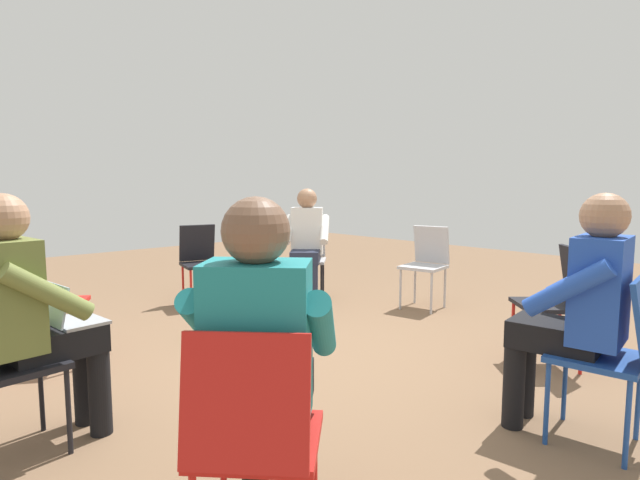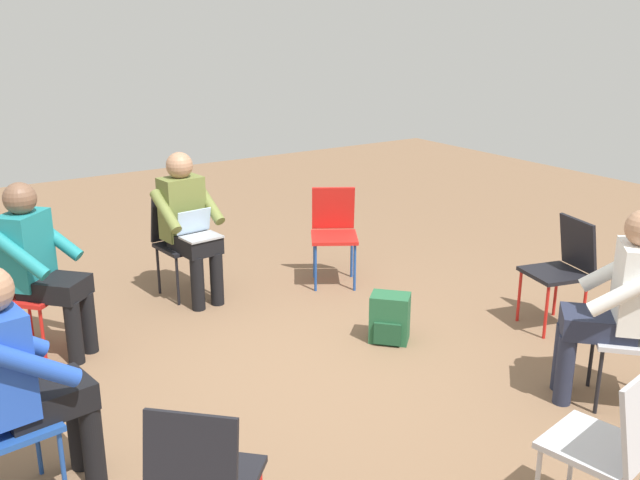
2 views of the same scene
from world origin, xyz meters
The scene contains 13 objects.
ground_plane centered at (0.00, 0.00, 0.00)m, with size 14.00×14.00×0.00m, color brown.
chair_southwest centered at (-1.44, -1.47, 0.50)m, with size 0.59×0.58×0.85m.
chair_northwest centered at (-1.40, 1.14, 0.50)m, with size 0.58×0.56×0.85m.
chair_northeast centered at (1.39, 1.47, 0.50)m, with size 0.59×0.58×0.85m.
chair_southeast centered at (1.25, -1.34, 0.50)m, with size 0.58×0.58×0.85m.
chair_east centered at (2.00, 0.29, 0.50)m, with size 0.50×0.47×0.85m.
chair_north centered at (0.36, 2.04, 0.50)m, with size 0.49×0.52×0.85m.
chair_south centered at (0.30, -1.98, 0.50)m, with size 0.45×0.48×0.85m.
person_with_laptop centered at (-1.74, -0.09, 0.69)m, with size 0.55×0.53×1.24m.
person_in_teal centered at (-1.32, -1.36, 0.69)m, with size 0.63×0.63×1.24m.
person_in_white centered at (1.27, 1.35, 0.69)m, with size 0.63×0.63×1.24m.
person_in_blue centered at (0.28, -1.81, 0.69)m, with size 0.54×0.55×1.24m.
backpack_near_laptop_user centered at (-0.15, 0.78, 0.16)m, with size 0.34×0.34×0.36m.
Camera 1 is at (-2.31, -2.71, 1.27)m, focal length 28.00 mm.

